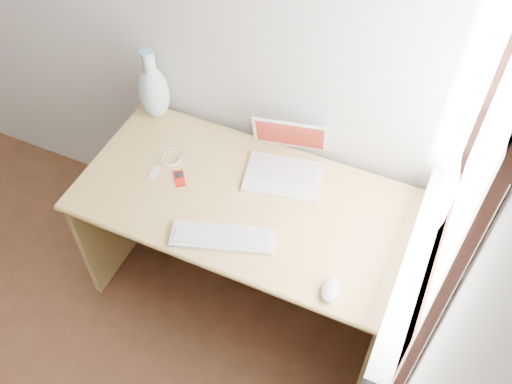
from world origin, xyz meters
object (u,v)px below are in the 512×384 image
at_px(desk, 253,215).
at_px(vase, 154,91).
at_px(external_keyboard, 222,237).
at_px(laptop, 287,163).

bearing_deg(desk, vase, 160.15).
bearing_deg(vase, external_keyboard, -40.95).
height_order(external_keyboard, vase, vase).
xyz_separation_m(external_keyboard, vase, (-0.57, 0.49, 0.13)).
bearing_deg(vase, laptop, -6.78).
bearing_deg(laptop, external_keyboard, -114.50).
bearing_deg(laptop, vase, 161.16).
bearing_deg(desk, laptop, 51.78).
xyz_separation_m(desk, laptop, (0.10, 0.12, 0.25)).
relative_size(external_keyboard, vase, 1.17).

